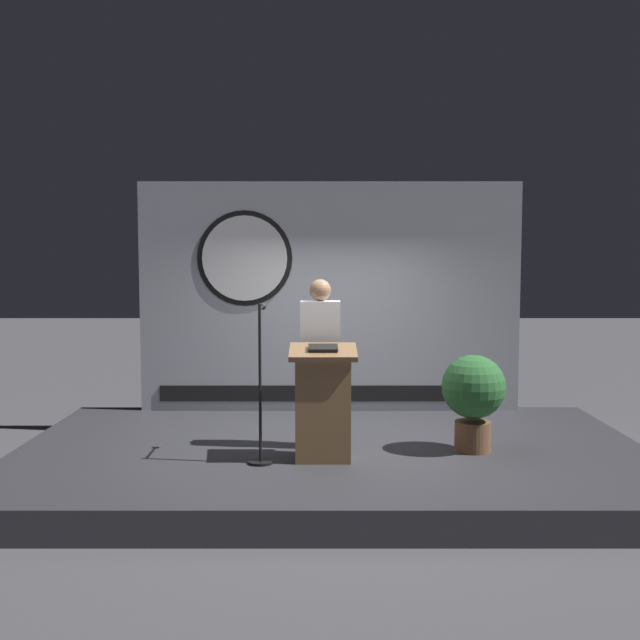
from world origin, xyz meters
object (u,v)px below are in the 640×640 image
at_px(microphone_stand, 258,406).
at_px(potted_plant, 470,393).
at_px(podium, 320,403).
at_px(speaker_person, 317,362).

distance_m(microphone_stand, potted_plant, 2.12).
bearing_deg(podium, speaker_person, 93.16).
xyz_separation_m(microphone_stand, potted_plant, (2.08, 0.40, 0.05)).
bearing_deg(microphone_stand, potted_plant, 10.82).
bearing_deg(speaker_person, microphone_stand, -134.47).
height_order(podium, potted_plant, podium).
relative_size(podium, microphone_stand, 0.74).
xyz_separation_m(podium, potted_plant, (1.50, 0.31, 0.04)).
distance_m(podium, potted_plant, 1.53).
xyz_separation_m(podium, speaker_person, (-0.03, 0.48, 0.33)).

